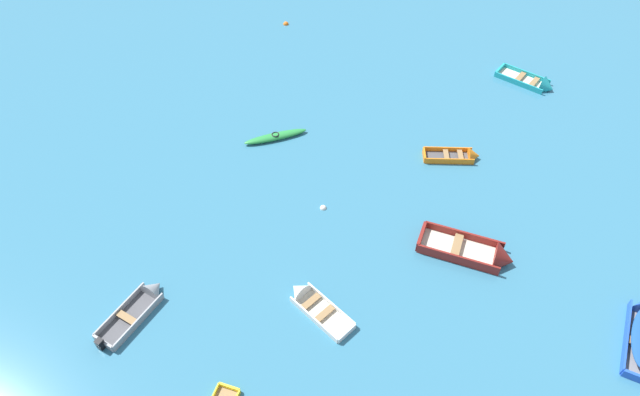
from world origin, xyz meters
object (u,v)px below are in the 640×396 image
(mooring_buoy_far_field, at_px, (286,24))
(rowboat_grey_center, at_px, (143,302))
(kayak_green_midfield_left, at_px, (276,136))
(rowboat_orange_back_row_center, at_px, (462,156))
(mooring_buoy_between_boats_left, at_px, (323,208))
(rowboat_maroon_midfield_right, at_px, (484,255))
(rowboat_turquoise_cluster_inner, at_px, (538,84))
(rowboat_white_back_row_right, at_px, (308,299))

(mooring_buoy_far_field, bearing_deg, rowboat_grey_center, -101.66)
(kayak_green_midfield_left, relative_size, rowboat_orange_back_row_center, 1.18)
(rowboat_grey_center, bearing_deg, mooring_buoy_between_boats_left, 36.52)
(mooring_buoy_between_boats_left, bearing_deg, rowboat_maroon_midfield_right, -21.78)
(rowboat_grey_center, xyz_separation_m, rowboat_turquoise_cluster_inner, (21.40, 16.48, -0.01))
(rowboat_maroon_midfield_right, bearing_deg, kayak_green_midfield_left, 141.13)
(mooring_buoy_between_boats_left, bearing_deg, kayak_green_midfield_left, 117.63)
(rowboat_grey_center, bearing_deg, rowboat_white_back_row_right, 2.25)
(rowboat_orange_back_row_center, relative_size, mooring_buoy_far_field, 7.80)
(kayak_green_midfield_left, relative_size, rowboat_white_back_row_right, 1.17)
(kayak_green_midfield_left, xyz_separation_m, rowboat_orange_back_row_center, (10.46, -1.50, -0.00))
(rowboat_white_back_row_right, bearing_deg, mooring_buoy_far_field, 95.59)
(kayak_green_midfield_left, height_order, rowboat_maroon_midfield_right, rowboat_maroon_midfield_right)
(rowboat_orange_back_row_center, bearing_deg, kayak_green_midfield_left, 171.85)
(rowboat_turquoise_cluster_inner, xyz_separation_m, mooring_buoy_between_boats_left, (-13.54, -10.66, -0.17))
(kayak_green_midfield_left, bearing_deg, mooring_buoy_far_field, 90.61)
(rowboat_orange_back_row_center, distance_m, mooring_buoy_between_boats_left, 8.57)
(rowboat_turquoise_cluster_inner, height_order, rowboat_orange_back_row_center, rowboat_turquoise_cluster_inner)
(rowboat_orange_back_row_center, bearing_deg, rowboat_turquoise_cluster_inner, 49.18)
(rowboat_grey_center, xyz_separation_m, mooring_buoy_between_boats_left, (7.87, 5.83, -0.18))
(rowboat_grey_center, relative_size, mooring_buoy_between_boats_left, 10.79)
(rowboat_white_back_row_right, relative_size, mooring_buoy_between_boats_left, 9.45)
(rowboat_white_back_row_right, distance_m, rowboat_orange_back_row_center, 12.52)
(rowboat_grey_center, height_order, mooring_buoy_far_field, rowboat_grey_center)
(rowboat_maroon_midfield_right, height_order, rowboat_turquoise_cluster_inner, rowboat_maroon_midfield_right)
(kayak_green_midfield_left, xyz_separation_m, rowboat_grey_center, (-5.07, -11.18, 0.01))
(rowboat_turquoise_cluster_inner, bearing_deg, kayak_green_midfield_left, -162.00)
(kayak_green_midfield_left, bearing_deg, rowboat_grey_center, -114.39)
(rowboat_grey_center, distance_m, mooring_buoy_far_field, 24.40)
(rowboat_turquoise_cluster_inner, height_order, mooring_buoy_between_boats_left, rowboat_turquoise_cluster_inner)
(rowboat_white_back_row_right, height_order, mooring_buoy_between_boats_left, rowboat_white_back_row_right)
(rowboat_maroon_midfield_right, xyz_separation_m, rowboat_grey_center, (-15.47, -2.79, -0.07))
(rowboat_turquoise_cluster_inner, distance_m, mooring_buoy_far_field, 18.06)
(rowboat_white_back_row_right, relative_size, rowboat_turquoise_cluster_inner, 0.85)
(rowboat_grey_center, bearing_deg, rowboat_orange_back_row_center, 31.94)
(rowboat_maroon_midfield_right, bearing_deg, mooring_buoy_between_boats_left, 158.22)
(rowboat_white_back_row_right, distance_m, rowboat_turquoise_cluster_inner, 21.52)
(rowboat_maroon_midfield_right, xyz_separation_m, rowboat_turquoise_cluster_inner, (5.93, 13.70, -0.08))
(rowboat_grey_center, height_order, rowboat_white_back_row_right, rowboat_grey_center)
(rowboat_turquoise_cluster_inner, bearing_deg, rowboat_white_back_row_right, -131.16)
(rowboat_white_back_row_right, bearing_deg, mooring_buoy_between_boats_left, 83.57)
(rowboat_grey_center, distance_m, rowboat_white_back_row_right, 7.25)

